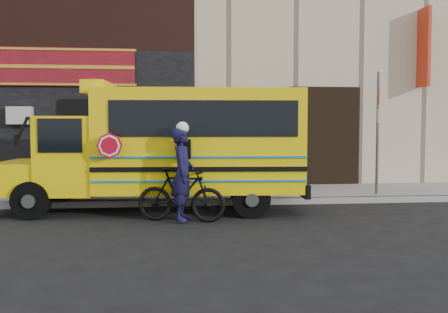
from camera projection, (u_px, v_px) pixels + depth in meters
ground at (208, 226)px, 9.65m from camera, size 120.00×120.00×0.00m
curb at (200, 202)px, 12.23m from camera, size 40.00×0.20×0.15m
sidewalk at (197, 194)px, 13.71m from camera, size 40.00×3.00×0.15m
building at (187, 20)px, 19.66m from camera, size 20.00×10.70×12.00m
school_bus at (170, 145)px, 11.36m from camera, size 7.02×2.60×2.92m
sign_pole at (378, 130)px, 13.06m from camera, size 0.12×0.29×3.36m
bicycle at (181, 195)px, 10.10m from camera, size 1.90×1.01×1.10m
cyclist at (183, 176)px, 10.02m from camera, size 0.55×0.74×1.87m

